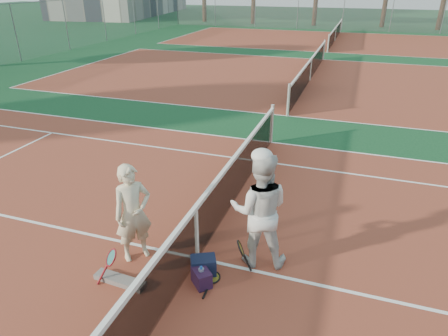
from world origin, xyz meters
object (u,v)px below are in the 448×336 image
object	(u,v)px
racket_black_held	(241,257)
racket_spare	(213,277)
player_b	(260,210)
racket_red	(112,265)
sports_bag_purple	(202,278)
player_a	(133,213)
water_bottle	(201,277)
net_main	(197,233)
sports_bag_navy	(203,266)

from	to	relation	value
racket_black_held	racket_spare	distance (m)	0.54
player_b	racket_red	distance (m)	2.40
sports_bag_purple	racket_red	bearing A→B (deg)	-166.83
player_a	water_bottle	xyz separation A→B (m)	(1.27, -0.30, -0.68)
water_bottle	racket_spare	bearing A→B (deg)	58.42
racket_black_held	racket_spare	world-z (taller)	racket_black_held
net_main	racket_red	size ratio (longest dim) A/B	21.17
player_b	racket_spare	size ratio (longest dim) A/B	3.20
player_a	racket_red	world-z (taller)	player_a
racket_red	racket_black_held	xyz separation A→B (m)	(1.80, 0.79, 0.03)
player_b	racket_spare	bearing A→B (deg)	38.20
player_b	water_bottle	distance (m)	1.34
racket_black_held	sports_bag_purple	bearing A→B (deg)	24.86
sports_bag_purple	water_bottle	distance (m)	0.02
player_a	racket_spare	size ratio (longest dim) A/B	2.78
sports_bag_purple	sports_bag_navy	bearing A→B (deg)	105.18
racket_red	racket_spare	xyz separation A→B (m)	(1.44, 0.49, -0.24)
racket_black_held	water_bottle	bearing A→B (deg)	24.61
net_main	racket_red	xyz separation A→B (m)	(-1.04, -0.87, -0.25)
sports_bag_navy	water_bottle	bearing A→B (deg)	-75.29
player_a	racket_red	xyz separation A→B (m)	(-0.06, -0.62, -0.57)
player_a	sports_bag_purple	world-z (taller)	player_a
racket_red	racket_black_held	world-z (taller)	racket_black_held
racket_black_held	sports_bag_purple	world-z (taller)	racket_black_held
net_main	sports_bag_purple	bearing A→B (deg)	-61.84
sports_bag_purple	water_bottle	size ratio (longest dim) A/B	1.08
player_a	racket_red	bearing A→B (deg)	-145.16
racket_red	player_a	bearing A→B (deg)	34.26
player_a	racket_black_held	world-z (taller)	player_a
player_a	sports_bag_navy	distance (m)	1.39
net_main	racket_black_held	world-z (taller)	net_main
racket_black_held	sports_bag_purple	size ratio (longest dim) A/B	1.76
player_b	sports_bag_purple	distance (m)	1.35
net_main	racket_spare	xyz separation A→B (m)	(0.40, -0.37, -0.49)
racket_spare	water_bottle	xyz separation A→B (m)	(-0.11, -0.18, 0.14)
net_main	racket_black_held	xyz separation A→B (m)	(0.76, -0.07, -0.23)
racket_red	water_bottle	distance (m)	1.37
player_b	racket_spare	distance (m)	1.27
sports_bag_navy	sports_bag_purple	bearing A→B (deg)	-74.82
player_b	water_bottle	bearing A→B (deg)	39.78
player_a	player_b	world-z (taller)	player_b
player_a	sports_bag_navy	size ratio (longest dim) A/B	4.33
water_bottle	sports_bag_navy	bearing A→B (deg)	104.71
sports_bag_purple	water_bottle	bearing A→B (deg)	147.70
player_a	sports_bag_purple	distance (m)	1.49
racket_red	sports_bag_navy	bearing A→B (deg)	-26.78
player_b	racket_red	xyz separation A→B (m)	(-1.99, -1.15, -0.70)
sports_bag_purple	water_bottle	world-z (taller)	water_bottle
net_main	sports_bag_navy	xyz separation A→B (m)	(0.23, -0.32, -0.36)
net_main	sports_bag_purple	size ratio (longest dim) A/B	33.92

